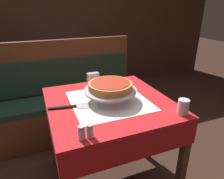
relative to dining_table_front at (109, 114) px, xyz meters
The scene contains 12 objects.
dining_table_front is the anchor object (origin of this frame).
dining_table_rear 1.79m from the dining_table_front, 89.98° to the left, with size 0.79×0.79×0.78m.
booth_bench 0.92m from the dining_table_front, 101.24° to the left, with size 1.56×0.45×1.06m.
back_wall_panel 2.33m from the dining_table_front, 90.00° to the left, with size 6.00×0.04×2.40m, color #3D2319.
pizza_pan_stand 0.19m from the dining_table_front, 10.82° to the right, with size 0.37×0.37×0.08m.
deep_dish_pizza 0.22m from the dining_table_front, 10.82° to the right, with size 0.31×0.31×0.05m.
pizza_server 0.29m from the dining_table_front, behind, with size 0.28×0.10×0.01m.
water_glass_near 0.52m from the dining_table_front, 43.96° to the right, with size 0.07×0.07×0.10m.
salt_shaker 0.49m from the dining_table_front, 128.29° to the right, with size 0.04×0.04×0.07m.
pepper_shaker 0.46m from the dining_table_front, 123.80° to the right, with size 0.04×0.04×0.07m.
napkin_holder 0.41m from the dining_table_front, 90.17° to the left, with size 0.10×0.05×0.09m.
condiment_caddy 1.85m from the dining_table_front, 92.50° to the left, with size 0.13×0.13×0.18m.
Camera 1 is at (-0.46, -1.20, 1.40)m, focal length 32.00 mm.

